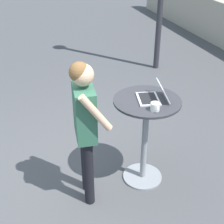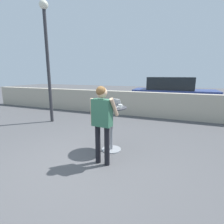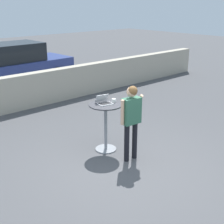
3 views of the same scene
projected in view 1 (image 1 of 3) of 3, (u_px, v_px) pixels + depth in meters
ground_plane at (67, 179)px, 3.87m from camera, size 50.00×50.00×0.00m
cafe_table at (145, 129)px, 3.54m from camera, size 0.74×0.74×1.10m
laptop at (153, 96)px, 3.33m from camera, size 0.36×0.37×0.19m
coffee_mug at (155, 107)px, 3.13m from camera, size 0.12×0.09×0.08m
standing_person at (85, 119)px, 3.12m from camera, size 0.56×0.34×1.64m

